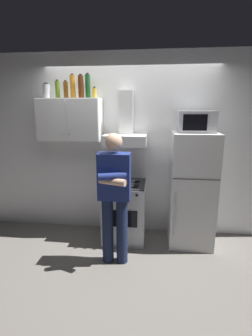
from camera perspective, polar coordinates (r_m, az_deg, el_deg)
ground_plane at (r=3.69m, az=0.00°, el=-17.64°), size 7.00×7.00×0.00m
back_wall_tiled at (r=3.78m, az=1.04°, el=5.10°), size 4.80×0.10×2.70m
upper_cabinet at (r=3.71m, az=-12.73°, el=10.80°), size 0.90×0.37×0.60m
stove_oven at (r=3.71m, az=-0.33°, el=-9.88°), size 0.60×0.62×0.87m
range_hood at (r=3.54m, az=-0.11°, el=8.53°), size 0.60×0.44×0.75m
refrigerator at (r=3.60m, az=14.92°, el=-4.87°), size 0.60×0.62×1.60m
microwave at (r=3.44m, az=15.84°, el=10.25°), size 0.48×0.37×0.28m
person_standing at (r=2.99m, az=-2.70°, el=-6.23°), size 0.38×0.33×1.64m
bottle_olive_oil at (r=3.79m, az=-15.54°, el=17.06°), size 0.06×0.06×0.25m
bottle_rum_dark at (r=3.65m, az=-10.35°, el=17.97°), size 0.08×0.08×0.32m
bottle_spice_jar at (r=3.59m, az=-7.29°, el=16.83°), size 0.06×0.06×0.15m
bottle_beer_brown at (r=3.74m, az=-13.74°, el=17.13°), size 0.06×0.06×0.24m
bottle_liquor_amber at (r=3.70m, az=-12.19°, el=17.90°), size 0.07×0.07×0.33m
bottle_canister_steel at (r=3.82m, az=-17.87°, el=16.54°), size 0.10×0.10×0.21m
bottle_wine_green at (r=3.66m, az=-8.81°, el=18.16°), size 0.07×0.07×0.33m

